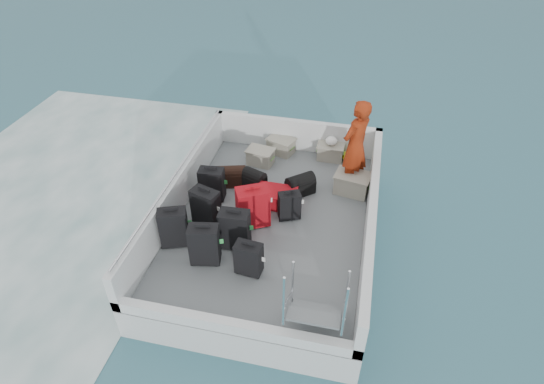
{
  "coord_description": "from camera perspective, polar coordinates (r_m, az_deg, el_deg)",
  "views": [
    {
      "loc": [
        1.38,
        -6.03,
        6.03
      ],
      "look_at": [
        -0.05,
        0.29,
        1.0
      ],
      "focal_mm": 30.0,
      "sensor_mm": 36.0,
      "label": 1
    }
  ],
  "objects": [
    {
      "name": "suitcase_6",
      "position": [
        7.11,
        -2.95,
        -8.38
      ],
      "size": [
        0.44,
        0.29,
        0.58
      ],
      "primitive_type": "cube",
      "rotation": [
        0.0,
        0.0,
        -0.1
      ],
      "color": "black",
      "rests_on": "deck"
    },
    {
      "name": "duffel_1",
      "position": [
        8.85,
        -2.25,
        1.36
      ],
      "size": [
        0.51,
        0.44,
        0.32
      ],
      "primitive_type": null,
      "rotation": [
        0.0,
        0.0,
        -0.38
      ],
      "color": "black",
      "rests_on": "deck"
    },
    {
      "name": "deck_fittings",
      "position": [
        7.69,
        1.9,
        -3.19
      ],
      "size": [
        3.6,
        5.0,
        0.9
      ],
      "color": "silver",
      "rests_on": "deck"
    },
    {
      "name": "ground",
      "position": [
        8.64,
        -0.08,
        -6.46
      ],
      "size": [
        160.0,
        160.0,
        0.0
      ],
      "primitive_type": "plane",
      "color": "navy",
      "rests_on": "ground"
    },
    {
      "name": "passenger",
      "position": [
        8.62,
        10.41,
        5.72
      ],
      "size": [
        0.74,
        0.81,
        1.84
      ],
      "primitive_type": "imported",
      "rotation": [
        0.0,
        0.0,
        -2.17
      ],
      "color": "red",
      "rests_on": "deck"
    },
    {
      "name": "yellow_bag",
      "position": [
        9.79,
        9.58,
        4.45
      ],
      "size": [
        0.28,
        0.26,
        0.22
      ],
      "primitive_type": "ellipsoid",
      "color": "yellow",
      "rests_on": "deck"
    },
    {
      "name": "suitcase_0",
      "position": [
        7.68,
        -12.23,
        -4.43
      ],
      "size": [
        0.53,
        0.41,
        0.72
      ],
      "primitive_type": "cube",
      "rotation": [
        0.0,
        0.0,
        0.37
      ],
      "color": "black",
      "rests_on": "deck"
    },
    {
      "name": "suitcase_7",
      "position": [
        8.07,
        2.19,
        -1.79
      ],
      "size": [
        0.44,
        0.36,
        0.55
      ],
      "primitive_type": "cube",
      "rotation": [
        0.0,
        0.0,
        0.41
      ],
      "color": "black",
      "rests_on": "deck"
    },
    {
      "name": "white_bag",
      "position": [
        9.65,
        7.45,
        6.23
      ],
      "size": [
        0.24,
        0.24,
        0.18
      ],
      "primitive_type": "ellipsoid",
      "color": "white",
      "rests_on": "crate_2"
    },
    {
      "name": "suitcase_2",
      "position": [
        8.55,
        -7.54,
        0.96
      ],
      "size": [
        0.48,
        0.31,
        0.66
      ],
      "primitive_type": "cube",
      "rotation": [
        0.0,
        0.0,
        0.08
      ],
      "color": "black",
      "rests_on": "deck"
    },
    {
      "name": "crate_3",
      "position": [
        8.86,
        10.02,
        1.0
      ],
      "size": [
        0.69,
        0.53,
        0.38
      ],
      "primitive_type": "cube",
      "rotation": [
        0.0,
        0.0,
        -0.17
      ],
      "color": "gray",
      "rests_on": "deck"
    },
    {
      "name": "duffel_2",
      "position": [
        8.72,
        3.56,
        0.71
      ],
      "size": [
        0.6,
        0.58,
        0.32
      ],
      "primitive_type": null,
      "rotation": [
        0.0,
        0.0,
        0.71
      ],
      "color": "black",
      "rests_on": "deck"
    },
    {
      "name": "ferry_hull",
      "position": [
        8.43,
        -0.09,
        -5.0
      ],
      "size": [
        3.6,
        5.0,
        0.6
      ],
      "primitive_type": "cube",
      "color": "silver",
      "rests_on": "ground"
    },
    {
      "name": "suitcase_5",
      "position": [
        7.87,
        -2.41,
        -1.95
      ],
      "size": [
        0.65,
        0.55,
        0.76
      ],
      "primitive_type": "cube",
      "rotation": [
        0.0,
        0.0,
        0.48
      ],
      "color": "#B10D16",
      "rests_on": "deck"
    },
    {
      "name": "wake_foam",
      "position": [
        10.54,
        -26.47,
        -1.74
      ],
      "size": [
        10.0,
        10.0,
        0.0
      ],
      "primitive_type": "plane",
      "color": "white",
      "rests_on": "ground"
    },
    {
      "name": "deck",
      "position": [
        8.23,
        -0.09,
        -3.42
      ],
      "size": [
        3.3,
        4.7,
        0.02
      ],
      "primitive_type": "cube",
      "color": "slate",
      "rests_on": "ferry_hull"
    },
    {
      "name": "crate_2",
      "position": [
        9.78,
        7.33,
        4.99
      ],
      "size": [
        0.53,
        0.37,
        0.32
      ],
      "primitive_type": "cube",
      "rotation": [
        0.0,
        0.0,
        -0.01
      ],
      "color": "gray",
      "rests_on": "deck"
    },
    {
      "name": "crate_1",
      "position": [
        9.91,
        1.14,
        5.78
      ],
      "size": [
        0.62,
        0.52,
        0.32
      ],
      "primitive_type": "cube",
      "rotation": [
        0.0,
        0.0,
        -0.34
      ],
      "color": "gray",
      "rests_on": "deck"
    },
    {
      "name": "suitcase_1",
      "position": [
        7.98,
        -8.29,
        -1.94
      ],
      "size": [
        0.54,
        0.41,
        0.71
      ],
      "primitive_type": "cube",
      "rotation": [
        0.0,
        0.0,
        -0.32
      ],
      "color": "black",
      "rests_on": "deck"
    },
    {
      "name": "crate_0",
      "position": [
        9.55,
        -1.46,
        4.39
      ],
      "size": [
        0.57,
        0.43,
        0.31
      ],
      "primitive_type": "cube",
      "rotation": [
        0.0,
        0.0,
        -0.16
      ],
      "color": "gray",
      "rests_on": "deck"
    },
    {
      "name": "suitcase_8",
      "position": [
        8.46,
        0.52,
        -0.65
      ],
      "size": [
        0.76,
        0.5,
        0.3
      ],
      "primitive_type": "cube",
      "rotation": [
        0.0,
        0.0,
        1.56
      ],
      "color": "#B10D16",
      "rests_on": "deck"
    },
    {
      "name": "suitcase_4",
      "position": [
        7.49,
        -4.71,
        -4.75
      ],
      "size": [
        0.5,
        0.31,
        0.72
      ],
      "primitive_type": "cube",
      "rotation": [
        0.0,
        0.0,
        0.05
      ],
      "color": "black",
      "rests_on": "deck"
    },
    {
      "name": "duffel_0",
      "position": [
        8.98,
        -5.15,
        1.82
      ],
      "size": [
        0.64,
        0.45,
        0.32
      ],
      "primitive_type": null,
      "rotation": [
        0.0,
        0.0,
        0.28
      ],
      "color": "black",
      "rests_on": "deck"
    },
    {
      "name": "suitcase_3",
      "position": [
        7.29,
        -8.47,
        -6.59
      ],
      "size": [
        0.51,
        0.36,
        0.72
      ],
      "primitive_type": "cube",
      "rotation": [
        0.0,
        0.0,
        0.18
      ],
      "color": "black",
      "rests_on": "deck"
    }
  ]
}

